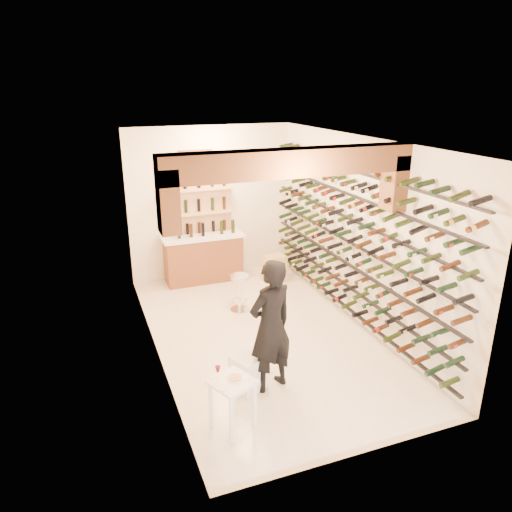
{
  "coord_description": "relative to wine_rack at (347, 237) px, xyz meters",
  "views": [
    {
      "loc": [
        -2.65,
        -6.72,
        3.99
      ],
      "look_at": [
        0.0,
        0.3,
        1.3
      ],
      "focal_mm": 33.89,
      "sensor_mm": 36.0,
      "label": 1
    }
  ],
  "objects": [
    {
      "name": "back_counter",
      "position": [
        -1.83,
        2.65,
        -1.02
      ],
      "size": [
        1.7,
        0.62,
        1.29
      ],
      "color": "brown",
      "rests_on": "ground"
    },
    {
      "name": "ground",
      "position": [
        -1.53,
        0.0,
        -1.55
      ],
      "size": [
        6.0,
        6.0,
        0.0
      ],
      "primitive_type": "plane",
      "color": "silver",
      "rests_on": "ground"
    },
    {
      "name": "back_shelving",
      "position": [
        -1.83,
        2.89,
        -0.38
      ],
      "size": [
        1.4,
        0.31,
        2.73
      ],
      "color": "tan",
      "rests_on": "ground"
    },
    {
      "name": "wine_rack",
      "position": [
        0.0,
        0.0,
        0.0
      ],
      "size": [
        0.32,
        5.7,
        2.56
      ],
      "color": "black",
      "rests_on": "ground"
    },
    {
      "name": "chrome_barstool",
      "position": [
        -1.59,
        0.99,
        -1.14
      ],
      "size": [
        0.36,
        0.36,
        0.7
      ],
      "rotation": [
        0.0,
        0.0,
        0.3
      ],
      "color": "silver",
      "rests_on": "ground"
    },
    {
      "name": "crate_upper",
      "position": [
        -0.42,
        2.1,
        -1.12
      ],
      "size": [
        0.47,
        0.35,
        0.26
      ],
      "primitive_type": "cube",
      "rotation": [
        0.0,
        0.0,
        0.1
      ],
      "color": "#D4B774",
      "rests_on": "crate_lower"
    },
    {
      "name": "tasting_table",
      "position": [
        -2.73,
        -2.06,
        -0.99
      ],
      "size": [
        0.61,
        0.61,
        0.82
      ],
      "rotation": [
        0.0,
        0.0,
        0.42
      ],
      "color": "white",
      "rests_on": "ground"
    },
    {
      "name": "person",
      "position": [
        -1.97,
        -1.42,
        -0.61
      ],
      "size": [
        0.79,
        0.63,
        1.88
      ],
      "primitive_type": "imported",
      "rotation": [
        0.0,
        0.0,
        3.44
      ],
      "color": "black",
      "rests_on": "ground"
    },
    {
      "name": "crate_lower",
      "position": [
        -0.42,
        2.1,
        -1.4
      ],
      "size": [
        0.56,
        0.44,
        0.3
      ],
      "primitive_type": "cube",
      "rotation": [
        0.0,
        0.0,
        0.21
      ],
      "color": "#D4B774",
      "rests_on": "ground"
    },
    {
      "name": "white_stool",
      "position": [
        -2.27,
        -1.34,
        -1.3
      ],
      "size": [
        0.51,
        0.51,
        0.49
      ],
      "primitive_type": "cube",
      "rotation": [
        0.0,
        0.0,
        0.4
      ],
      "color": "white",
      "rests_on": "ground"
    },
    {
      "name": "room_shell",
      "position": [
        -1.53,
        -0.26,
        0.7
      ],
      "size": [
        3.52,
        6.02,
        3.21
      ],
      "color": "white",
      "rests_on": "ground"
    }
  ]
}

